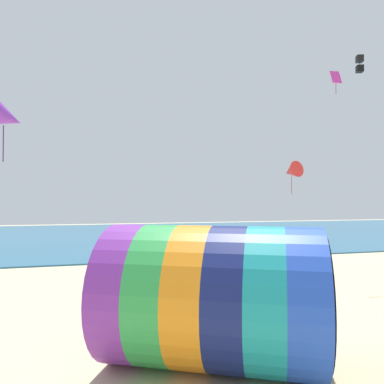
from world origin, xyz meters
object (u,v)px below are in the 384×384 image
at_px(kite_purple_delta, 4,116).
at_px(kite_magenta_diamond, 336,78).
at_px(bystander_near_water, 300,256).
at_px(giant_inflatable_tube, 214,296).
at_px(bystander_mid_beach, 259,257).
at_px(kite_red_delta, 291,171).
at_px(kite_black_box, 360,64).

bearing_deg(kite_purple_delta, kite_magenta_diamond, 24.06).
bearing_deg(kite_magenta_diamond, bystander_near_water, 130.87).
height_order(kite_purple_delta, kite_magenta_diamond, kite_magenta_diamond).
height_order(giant_inflatable_tube, bystander_mid_beach, giant_inflatable_tube).
xyz_separation_m(kite_purple_delta, kite_magenta_diamond, (16.33, 7.29, 4.85)).
height_order(giant_inflatable_tube, kite_red_delta, kite_red_delta).
height_order(bystander_near_water, bystander_mid_beach, bystander_mid_beach).
height_order(giant_inflatable_tube, bystander_near_water, giant_inflatable_tube).
xyz_separation_m(kite_magenta_diamond, kite_black_box, (-2.07, -4.53, -1.00)).
bearing_deg(kite_magenta_diamond, kite_black_box, -114.59).
bearing_deg(kite_magenta_diamond, kite_purple_delta, -155.94).
distance_m(kite_black_box, bystander_mid_beach, 11.34).
relative_size(kite_magenta_diamond, bystander_mid_beach, 0.80).
bearing_deg(kite_black_box, kite_red_delta, 81.10).
relative_size(giant_inflatable_tube, bystander_near_water, 3.99).
height_order(kite_purple_delta, bystander_mid_beach, kite_purple_delta).
relative_size(kite_purple_delta, bystander_near_water, 1.17).
bearing_deg(kite_red_delta, bystander_mid_beach, -143.91).
bearing_deg(kite_black_box, giant_inflatable_tube, -149.08).
distance_m(kite_magenta_diamond, kite_red_delta, 6.52).
xyz_separation_m(kite_black_box, bystander_mid_beach, (-2.36, 5.62, -9.56)).
height_order(kite_black_box, bystander_near_water, kite_black_box).
distance_m(kite_black_box, bystander_near_water, 11.48).
bearing_deg(bystander_mid_beach, giant_inflatable_tube, -120.65).
xyz_separation_m(giant_inflatable_tube, kite_black_box, (8.83, 5.29, 8.68)).
bearing_deg(bystander_near_water, bystander_mid_beach, -169.58).
xyz_separation_m(giant_inflatable_tube, kite_red_delta, (10.13, 13.58, 4.41)).
xyz_separation_m(giant_inflatable_tube, bystander_near_water, (9.47, 11.46, -0.98)).
xyz_separation_m(kite_purple_delta, bystander_mid_beach, (11.89, 8.39, -5.70)).
bearing_deg(giant_inflatable_tube, bystander_near_water, 50.43).
bearing_deg(bystander_near_water, kite_purple_delta, -149.04).
relative_size(giant_inflatable_tube, kite_magenta_diamond, 4.51).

